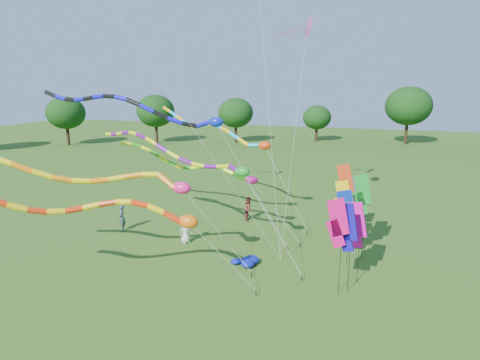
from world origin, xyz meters
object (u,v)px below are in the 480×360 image
(tube_kite_red, at_px, (101,209))
(person_b, at_px, (122,218))
(tube_kite_orange, at_px, (90,175))
(blue_nylon_heap, at_px, (239,261))
(person_c, at_px, (249,209))
(person_a, at_px, (186,231))

(tube_kite_red, distance_m, person_b, 10.07)
(tube_kite_orange, distance_m, blue_nylon_heap, 9.23)
(blue_nylon_heap, relative_size, person_b, 0.78)
(person_b, xyz_separation_m, person_c, (7.69, 4.93, -0.04))
(person_b, height_order, person_c, person_b)
(tube_kite_red, xyz_separation_m, person_c, (2.89, 13.05, -3.58))
(blue_nylon_heap, distance_m, person_b, 9.81)
(tube_kite_red, height_order, person_c, tube_kite_red)
(tube_kite_orange, xyz_separation_m, person_c, (4.59, 11.51, -4.73))
(blue_nylon_heap, height_order, person_a, person_a)
(tube_kite_orange, relative_size, person_c, 8.15)
(tube_kite_red, bearing_deg, person_c, 55.99)
(tube_kite_red, height_order, person_a, tube_kite_red)
(tube_kite_red, xyz_separation_m, person_b, (-4.80, 8.12, -3.54))
(tube_kite_orange, height_order, person_c, tube_kite_orange)
(person_b, bearing_deg, blue_nylon_heap, 44.40)
(blue_nylon_heap, xyz_separation_m, person_a, (-4.26, 1.97, 0.60))
(tube_kite_red, relative_size, person_c, 7.11)
(person_a, bearing_deg, person_c, 16.60)
(tube_kite_red, xyz_separation_m, person_a, (0.38, 7.50, -3.64))
(person_b, bearing_deg, person_a, 52.97)
(person_c, bearing_deg, person_a, 150.43)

